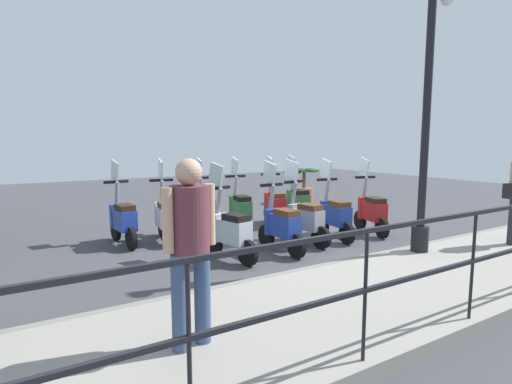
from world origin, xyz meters
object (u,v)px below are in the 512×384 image
scooter_near_0 (371,210)px  scooter_near_3 (281,225)px  potted_palm (304,188)px  scooter_far_2 (240,208)px  pedestrian_distant (190,239)px  scooter_near_2 (304,218)px  scooter_near_4 (230,230)px  scooter_near_1 (334,214)px  scooter_far_3 (204,211)px  scooter_far_1 (274,204)px  scooter_far_0 (297,201)px  scooter_far_5 (123,219)px  lamp_post_near (426,127)px  scooter_far_4 (165,216)px

scooter_near_0 → scooter_near_3: size_ratio=1.00×
potted_palm → scooter_far_2: bearing=123.5°
pedestrian_distant → potted_palm: bearing=125.8°
potted_palm → scooter_near_2: size_ratio=0.69×
scooter_near_4 → scooter_near_1: bearing=-98.5°
scooter_far_2 → scooter_far_3: same height
scooter_near_3 → scooter_near_4: 0.93m
scooter_near_0 → scooter_far_1: size_ratio=1.00×
scooter_near_4 → scooter_far_0: 3.37m
scooter_far_2 → scooter_near_2: bearing=-153.9°
scooter_far_0 → scooter_near_0: bearing=-154.8°
scooter_far_3 → scooter_far_5: bearing=95.6°
scooter_near_1 → scooter_near_3: same height
pedestrian_distant → scooter_near_3: size_ratio=1.03×
scooter_near_0 → scooter_far_0: same height
scooter_near_3 → scooter_far_5: 2.87m
lamp_post_near → potted_palm: (5.60, -2.09, -1.64)m
scooter_far_1 → scooter_far_4: 2.51m
lamp_post_near → scooter_near_3: lamp_post_near is taller
scooter_far_2 → scooter_near_0: bearing=-116.9°
scooter_far_3 → scooter_far_5: size_ratio=1.00×
scooter_near_1 → scooter_far_0: bearing=-6.2°
scooter_far_0 → scooter_near_2: bearing=155.3°
scooter_near_0 → scooter_far_5: size_ratio=1.00×
scooter_far_4 → scooter_far_5: same height
scooter_near_1 → scooter_far_0: (1.75, -0.44, 0.00)m
scooter_near_1 → scooter_far_4: (1.54, 2.81, 0.00)m
scooter_near_1 → scooter_near_4: size_ratio=1.00×
scooter_near_1 → scooter_far_3: 2.55m
scooter_near_0 → scooter_near_4: bearing=108.3°
scooter_far_3 → scooter_far_5: 1.57m
scooter_far_2 → pedestrian_distant: bearing=155.9°
scooter_near_4 → scooter_far_1: size_ratio=1.00×
scooter_far_5 → scooter_near_4: bearing=-152.2°
scooter_near_4 → scooter_far_5: bearing=21.0°
scooter_far_0 → scooter_near_1: bearing=175.0°
potted_palm → scooter_far_0: (-2.14, 1.87, 0.04)m
pedestrian_distant → scooter_near_0: (2.56, -4.92, -0.60)m
scooter_near_2 → scooter_far_0: 2.11m
lamp_post_near → potted_palm: size_ratio=4.11×
scooter_near_4 → scooter_far_2: (1.72, -1.13, 0.00)m
scooter_far_3 → lamp_post_near: bearing=-138.6°
potted_palm → scooter_near_1: 4.52m
scooter_far_3 → potted_palm: bearing=-54.2°
potted_palm → scooter_far_0: 2.84m
scooter_near_2 → scooter_far_1: 1.66m
lamp_post_near → scooter_far_5: size_ratio=2.83×
potted_palm → scooter_near_1: scooter_near_1 is taller
scooter_near_1 → scooter_near_0: bearing=-84.2°
scooter_near_2 → scooter_near_3: (-0.23, 0.67, 0.00)m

